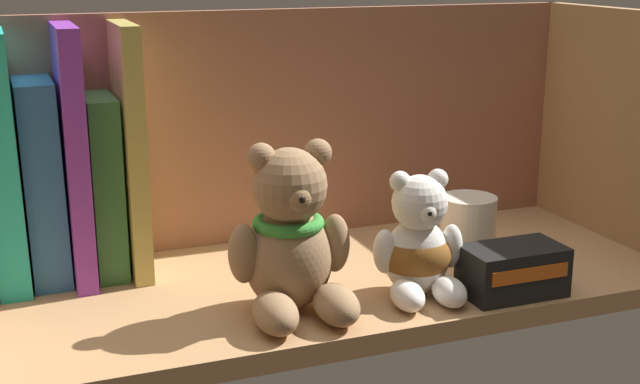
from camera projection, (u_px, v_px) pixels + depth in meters
shelf_board at (297, 291)px, 84.46cm from camera, size 74.74×27.36×2.00cm
shelf_back_panel at (252, 137)px, 93.87cm from camera, size 77.14×1.20×27.42cm
shelf_side_panel_right at (623, 136)px, 94.25cm from camera, size 1.60×29.76×27.42cm
book_3 at (1, 159)px, 81.48cm from camera, size 3.22×12.55×24.50cm
book_4 at (41, 180)px, 83.32cm from camera, size 3.77×10.72×19.82cm
book_5 at (72, 152)px, 83.69cm from camera, size 1.96×14.15×24.83cm
book_6 at (102, 183)px, 85.57cm from camera, size 2.92×10.76×17.93cm
book_7 at (127, 147)px, 85.56cm from camera, size 1.84×13.29×24.85cm
teddy_bear_larger at (291, 242)px, 75.54cm from camera, size 11.29×11.44×15.52cm
teddy_bear_smaller at (418, 247)px, 79.79cm from camera, size 8.90×9.44×12.04cm
pillar_candle at (465, 226)px, 90.27cm from camera, size 5.90×5.90×6.73cm
small_product_box at (513, 270)px, 80.59cm from camera, size 9.46×5.63×4.72cm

